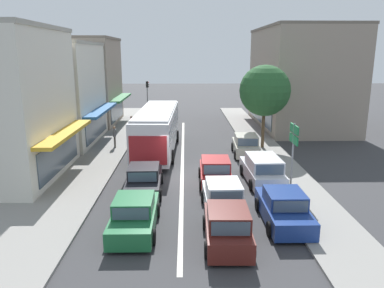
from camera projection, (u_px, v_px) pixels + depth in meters
ground_plane at (182, 178)px, 22.00m from camera, size 140.00×140.00×0.00m
lane_centre_line at (182, 159)px, 25.88m from camera, size 0.20×28.00×0.01m
sidewalk_left at (91, 152)px, 27.69m from camera, size 5.20×44.00×0.14m
kerb_right at (266, 151)px, 27.92m from camera, size 2.80×44.00×0.12m
shopfront_corner_near at (1, 105)px, 21.03m from camera, size 7.16×8.31×8.68m
shopfront_mid_block at (54, 94)px, 29.66m from camera, size 7.44×8.65×8.03m
shopfront_far_end at (83, 82)px, 37.83m from camera, size 7.75×8.11×8.69m
building_right_far at (300, 78)px, 36.71m from camera, size 8.71×13.48×9.62m
city_bus at (157, 127)px, 27.28m from camera, size 2.99×10.93×3.23m
hatchback_adjacent_lane_lead at (227, 227)px, 14.28m from camera, size 1.88×3.73×1.54m
sedan_adjacent_lane_trail at (144, 180)px, 19.66m from camera, size 1.99×4.25×1.47m
sedan_queue_far_back at (134, 215)px, 15.42m from camera, size 1.91×4.20×1.47m
hatchback_behind_bus_mid at (223, 198)px, 17.14m from camera, size 1.90×3.74×1.54m
hatchback_behind_bus_near at (215, 172)px, 20.84m from camera, size 1.87×3.73×1.54m
parked_sedan_kerb_front at (284, 208)px, 16.10m from camera, size 1.90×4.20×1.47m
parked_wagon_kerb_second at (262, 170)px, 21.12m from camera, size 2.06×4.56×1.58m
parked_hatchback_kerb_third at (246, 145)px, 26.84m from camera, size 1.93×3.76×1.54m
traffic_light_downstreet at (147, 94)px, 40.82m from camera, size 0.33×0.24×4.20m
directional_road_sign at (294, 140)px, 19.72m from camera, size 0.10×1.40×3.60m
street_tree_right at (265, 91)px, 27.72m from camera, size 3.79×3.79×6.35m
pedestrian_with_handbag_near at (132, 124)px, 33.14m from camera, size 0.25×0.65×1.63m
pedestrian_browsing_midblock at (115, 135)px, 28.47m from camera, size 0.29×0.56×1.63m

